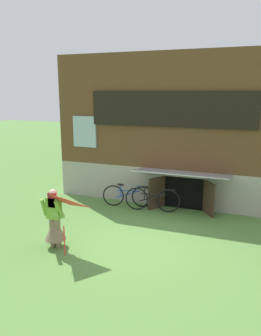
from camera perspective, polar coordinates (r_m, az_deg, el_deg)
The scene contains 6 objects.
ground_plane at distance 8.87m, azimuth 1.22°, elevation -12.49°, with size 60.00×60.00×0.00m, color #56843D.
log_house at distance 13.30m, azimuth 9.32°, elevation 7.21°, with size 8.22×5.96×5.06m.
person at distance 8.57m, azimuth -12.78°, elevation -9.16°, with size 0.60×0.52×1.50m.
kite at distance 7.78m, azimuth -13.66°, elevation -7.15°, with size 1.05×1.14×1.44m.
bicycle_black at distance 10.91m, azimuth 3.72°, elevation -5.35°, with size 1.78×0.31×0.82m.
bicycle_blue at distance 11.33m, azimuth -0.47°, elevation -4.72°, with size 1.67×0.47×0.78m.
Camera 1 is at (2.72, -7.55, 3.79)m, focal length 35.83 mm.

